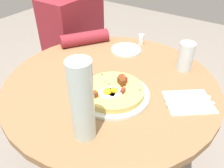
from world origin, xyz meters
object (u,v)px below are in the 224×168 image
person_seated (76,58)px  water_bottle (82,102)px  pizza_plate (113,94)px  salt_shaker (141,39)px  dining_table (111,112)px  bread_plate (126,50)px  knife (187,98)px  water_glass (186,56)px  breakfast_pizza (113,91)px  fork (191,104)px

person_seated → water_bottle: bearing=44.6°
pizza_plate → salt_shaker: bearing=-164.5°
dining_table → bread_plate: bearing=-161.4°
pizza_plate → knife: (-0.14, 0.25, 0.00)m
knife → water_glass: size_ratio=1.40×
pizza_plate → bread_plate: (-0.35, -0.15, -0.00)m
dining_table → knife: knife is taller
breakfast_pizza → salt_shaker: size_ratio=4.21×
person_seated → water_bottle: (0.66, 0.65, 0.37)m
bread_plate → fork: bearing=60.9°
breakfast_pizza → water_glass: water_glass is taller
breakfast_pizza → pizza_plate: bearing=-155.1°
person_seated → pizza_plate: bearing=54.0°
breakfast_pizza → water_bottle: (0.21, 0.04, 0.11)m
fork → knife: 0.04m
fork → water_bottle: size_ratio=0.67×
dining_table → person_seated: bearing=-123.9°
breakfast_pizza → water_glass: size_ratio=1.86×
dining_table → bread_plate: size_ratio=5.77×
dining_table → breakfast_pizza: size_ratio=3.76×
fork → knife: size_ratio=1.00×
breakfast_pizza → fork: breakfast_pizza is taller
salt_shaker → water_bottle: bearing=13.6°
bread_plate → dining_table: bearing=18.6°
bread_plate → fork: size_ratio=0.86×
water_glass → water_bottle: (0.56, -0.12, 0.07)m
person_seated → water_glass: person_seated is taller
breakfast_pizza → fork: size_ratio=1.33×
knife → dining_table: bearing=153.2°
dining_table → water_bottle: 0.44m
breakfast_pizza → knife: bearing=119.9°
dining_table → fork: 0.38m
bread_plate → salt_shaker: salt_shaker is taller
person_seated → pizza_plate: size_ratio=4.03×
person_seated → knife: person_seated is taller
water_glass → breakfast_pizza: bearing=-24.1°
breakfast_pizza → water_glass: 0.38m
breakfast_pizza → person_seated: bearing=-126.1°
person_seated → breakfast_pizza: bearing=53.9°
knife → bread_plate: bearing=114.2°
bread_plate → water_bottle: size_ratio=0.58×
dining_table → water_bottle: size_ratio=3.34×
water_glass → knife: bearing=24.2°
pizza_plate → salt_shaker: 0.47m
person_seated → bread_plate: (0.10, 0.46, 0.24)m
dining_table → pizza_plate: size_ratio=3.19×
water_glass → salt_shaker: water_glass is taller
bread_plate → breakfast_pizza: bearing=23.9°
person_seated → knife: 0.94m
dining_table → person_seated: size_ratio=0.79×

